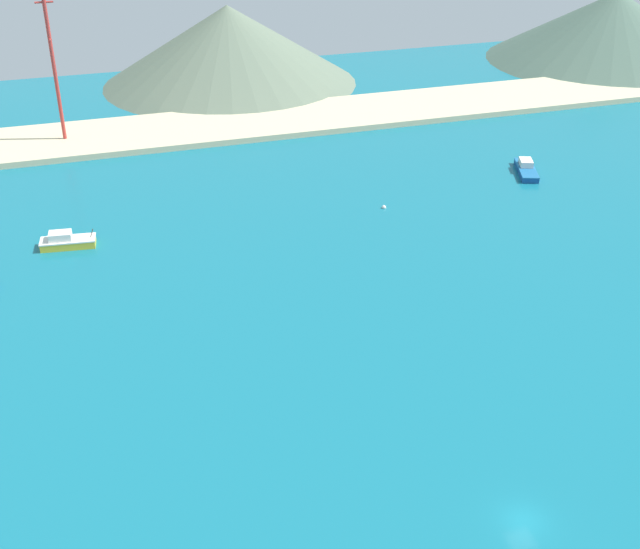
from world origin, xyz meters
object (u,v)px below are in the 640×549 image
at_px(radio_tower, 53,59).
at_px(fishing_boat_3, 66,241).
at_px(buoy_0, 384,207).
at_px(fishing_boat_6, 526,169).

bearing_deg(radio_tower, fishing_boat_3, -92.31).
distance_m(fishing_boat_3, radio_tower, 49.69).
bearing_deg(buoy_0, fishing_boat_6, 12.50).
bearing_deg(fishing_boat_3, fishing_boat_6, 3.88).
relative_size(buoy_0, radio_tower, 0.02).
xyz_separation_m(fishing_boat_6, buoy_0, (-30.59, -6.78, -0.64)).
bearing_deg(radio_tower, fishing_boat_6, -27.50).
bearing_deg(fishing_boat_3, buoy_0, -1.41).
xyz_separation_m(fishing_boat_3, radio_tower, (1.90, 46.97, 16.10)).
relative_size(fishing_boat_6, radio_tower, 0.31).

